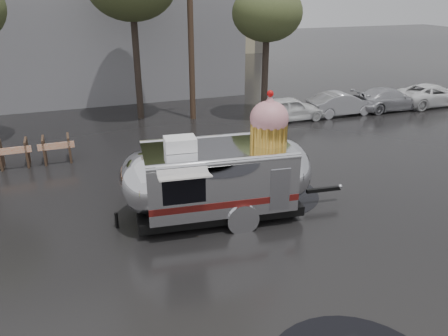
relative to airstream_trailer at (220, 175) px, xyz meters
name	(u,v)px	position (x,y,z in m)	size (l,w,h in m)	color
ground	(262,297)	(-0.39, -3.78, -1.30)	(120.00, 120.00, 0.00)	black
puddles	(305,288)	(0.65, -3.83, -1.30)	(5.46, 10.65, 0.01)	black
utility_pole	(191,24)	(2.11, 10.22, 3.32)	(1.60, 0.28, 9.00)	#473323
tree_right	(267,14)	(5.61, 9.22, 3.75)	(3.36, 3.36, 6.42)	#382D26
barricade_row	(14,153)	(-5.94, 6.18, -0.78)	(4.30, 0.80, 1.00)	#473323
parked_cars	(370,99)	(11.40, 8.22, -0.58)	(13.20, 1.90, 1.50)	silver
airstream_trailer	(220,175)	(0.00, 0.00, 0.00)	(6.87, 2.82, 3.71)	silver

